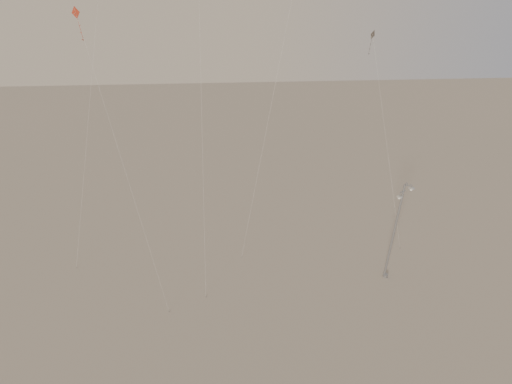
{
  "coord_description": "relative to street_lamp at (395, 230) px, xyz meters",
  "views": [
    {
      "loc": [
        -1.98,
        -24.72,
        24.1
      ],
      "look_at": [
        0.28,
        5.0,
        8.02
      ],
      "focal_mm": 28.0,
      "sensor_mm": 36.0,
      "label": 1
    }
  ],
  "objects": [
    {
      "name": "kite_4",
      "position": [
        0.3,
        9.43,
        10.44
      ],
      "size": [
        3.57,
        7.13,
        19.84
      ],
      "rotation": [
        0.0,
        0.0,
        2.09
      ],
      "color": "#332E2B",
      "rests_on": "ground"
    },
    {
      "name": "kite_3",
      "position": [
        -22.11,
        -0.57,
        11.78
      ],
      "size": [
        4.08,
        3.27,
        22.56
      ],
      "rotation": [
        0.0,
        0.0,
        -0.34
      ],
      "color": "maroon",
      "rests_on": "ground"
    },
    {
      "name": "street_lamp",
      "position": [
        0.0,
        0.0,
        0.0
      ],
      "size": [
        1.55,
        0.87,
        9.61
      ],
      "color": "#94979C",
      "rests_on": "ground"
    },
    {
      "name": "kite_1",
      "position": [
        -15.76,
        6.2,
        16.67
      ],
      "size": [
        1.01,
        10.67,
        30.13
      ],
      "rotation": [
        0.0,
        0.0,
        -0.55
      ],
      "color": "#332E2B",
      "rests_on": "ground"
    },
    {
      "name": "ground",
      "position": [
        -12.0,
        -2.66,
        -5.12
      ],
      "size": [
        160.0,
        160.0,
        0.0
      ],
      "primitive_type": "plane",
      "color": "gray",
      "rests_on": "ground"
    }
  ]
}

